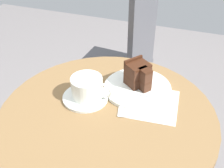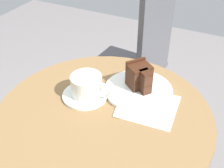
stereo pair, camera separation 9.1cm
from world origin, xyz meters
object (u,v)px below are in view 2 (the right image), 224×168
(teaspoon, at_px, (94,99))
(napkin, at_px, (146,106))
(saucer, at_px, (85,95))
(coffee_cup, at_px, (87,85))
(cake_slice, at_px, (140,76))
(cafe_chair, at_px, (138,58))
(cake_plate, at_px, (138,90))
(fork, at_px, (124,93))

(teaspoon, distance_m, napkin, 0.16)
(saucer, xyz_separation_m, coffee_cup, (0.01, 0.01, 0.04))
(cake_slice, bearing_deg, cafe_chair, 111.07)
(teaspoon, distance_m, cafe_chair, 0.61)
(coffee_cup, bearing_deg, teaspoon, -26.67)
(coffee_cup, distance_m, cafe_chair, 0.60)
(teaspoon, bearing_deg, cafe_chair, 172.34)
(cake_plate, relative_size, napkin, 1.11)
(saucer, relative_size, coffee_cup, 1.09)
(saucer, bearing_deg, napkin, 12.19)
(saucer, relative_size, cafe_chair, 0.16)
(teaspoon, bearing_deg, napkin, 94.64)
(napkin, bearing_deg, teaspoon, -160.64)
(napkin, distance_m, cafe_chair, 0.60)
(cake_slice, height_order, fork, cake_slice)
(teaspoon, xyz_separation_m, napkin, (0.15, 0.05, -0.01))
(teaspoon, height_order, napkin, teaspoon)
(cake_plate, xyz_separation_m, napkin, (0.05, -0.06, -0.00))
(cake_plate, bearing_deg, coffee_cup, -145.48)
(coffee_cup, bearing_deg, fork, 24.55)
(teaspoon, distance_m, cake_plate, 0.15)
(cake_slice, xyz_separation_m, napkin, (0.05, -0.07, -0.05))
(saucer, height_order, cafe_chair, cafe_chair)
(cake_plate, relative_size, cake_slice, 2.23)
(cafe_chair, bearing_deg, coffee_cup, 8.29)
(coffee_cup, bearing_deg, cafe_chair, 93.75)
(teaspoon, distance_m, cake_slice, 0.17)
(saucer, height_order, napkin, saucer)
(coffee_cup, distance_m, cake_plate, 0.17)
(cake_slice, relative_size, napkin, 0.50)
(cake_plate, height_order, fork, fork)
(coffee_cup, distance_m, napkin, 0.20)
(teaspoon, height_order, cake_plate, teaspoon)
(saucer, xyz_separation_m, teaspoon, (0.04, -0.01, 0.01))
(cake_plate, bearing_deg, teaspoon, -132.66)
(saucer, height_order, coffee_cup, coffee_cup)
(saucer, xyz_separation_m, cafe_chair, (-0.03, 0.57, -0.18))
(fork, distance_m, cafe_chair, 0.56)
(napkin, bearing_deg, cake_plate, 129.94)
(cake_plate, relative_size, fork, 1.61)
(coffee_cup, height_order, fork, coffee_cup)
(cake_slice, bearing_deg, cake_plate, -79.00)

